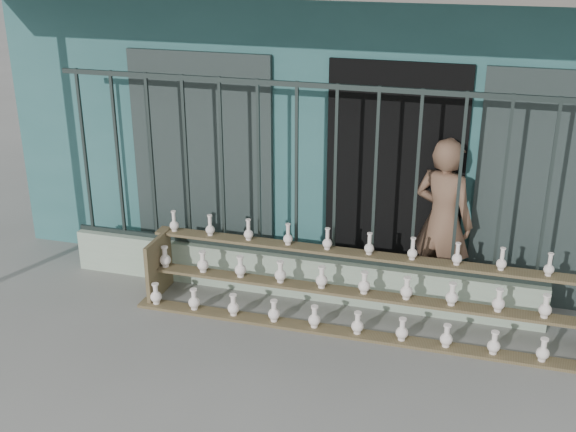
# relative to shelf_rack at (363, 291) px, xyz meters

# --- Properties ---
(ground) EXTENTS (60.00, 60.00, 0.00)m
(ground) POSITION_rel_shelf_rack_xyz_m (-0.78, -0.89, -0.36)
(ground) COLOR slate
(workshop_building) EXTENTS (7.40, 6.60, 3.21)m
(workshop_building) POSITION_rel_shelf_rack_xyz_m (-0.78, 3.34, 1.26)
(workshop_building) COLOR #2E6161
(workshop_building) RESTS_ON ground
(parapet_wall) EXTENTS (5.00, 0.20, 0.45)m
(parapet_wall) POSITION_rel_shelf_rack_xyz_m (-0.78, 0.41, -0.13)
(parapet_wall) COLOR #9FB59B
(parapet_wall) RESTS_ON ground
(security_fence) EXTENTS (5.00, 0.04, 1.80)m
(security_fence) POSITION_rel_shelf_rack_xyz_m (-0.78, 0.41, 0.99)
(security_fence) COLOR #283330
(security_fence) RESTS_ON parapet_wall
(shelf_rack) EXTENTS (4.50, 0.68, 0.85)m
(shelf_rack) POSITION_rel_shelf_rack_xyz_m (0.00, 0.00, 0.00)
(shelf_rack) COLOR brown
(shelf_rack) RESTS_ON ground
(elderly_woman) EXTENTS (0.74, 0.64, 1.73)m
(elderly_woman) POSITION_rel_shelf_rack_xyz_m (0.65, 0.74, 0.50)
(elderly_woman) COLOR brown
(elderly_woman) RESTS_ON ground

